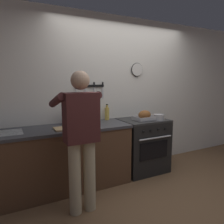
% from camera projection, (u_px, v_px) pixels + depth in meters
% --- Properties ---
extents(ground_plane, '(8.00, 8.00, 0.00)m').
position_uv_depth(ground_plane, '(172.00, 202.00, 2.74)').
color(ground_plane, brown).
extents(wall_back, '(6.00, 0.13, 2.60)m').
position_uv_depth(wall_back, '(121.00, 94.00, 3.73)').
color(wall_back, white).
rests_on(wall_back, ground).
extents(counter_block, '(2.03, 0.65, 0.90)m').
position_uv_depth(counter_block, '(59.00, 158.00, 3.00)').
color(counter_block, brown).
rests_on(counter_block, ground).
extents(stove, '(0.76, 0.67, 0.90)m').
position_uv_depth(stove, '(143.00, 145.00, 3.64)').
color(stove, black).
rests_on(stove, ground).
extents(person_cook, '(0.51, 0.63, 1.66)m').
position_uv_depth(person_cook, '(81.00, 133.00, 2.43)').
color(person_cook, '#C6B793').
rests_on(person_cook, ground).
extents(roasting_pan, '(0.35, 0.26, 0.16)m').
position_uv_depth(roasting_pan, '(145.00, 116.00, 3.48)').
color(roasting_pan, '#B7B7BC').
rests_on(roasting_pan, stove).
extents(saucepan, '(0.17, 0.17, 0.10)m').
position_uv_depth(saucepan, '(159.00, 117.00, 3.48)').
color(saucepan, '#B7B7BC').
rests_on(saucepan, stove).
extents(cutting_board, '(0.36, 0.24, 0.02)m').
position_uv_depth(cutting_board, '(68.00, 128.00, 2.87)').
color(cutting_board, tan).
rests_on(cutting_board, counter_block).
extents(bottle_soy_sauce, '(0.06, 0.06, 0.21)m').
position_uv_depth(bottle_soy_sauce, '(73.00, 118.00, 3.17)').
color(bottle_soy_sauce, black).
rests_on(bottle_soy_sauce, counter_block).
extents(bottle_cooking_oil, '(0.07, 0.07, 0.26)m').
position_uv_depth(bottle_cooking_oil, '(107.00, 113.00, 3.51)').
color(bottle_cooking_oil, gold).
rests_on(bottle_cooking_oil, counter_block).
extents(bottle_olive_oil, '(0.06, 0.06, 0.29)m').
position_uv_depth(bottle_olive_oil, '(77.00, 115.00, 3.23)').
color(bottle_olive_oil, '#385623').
rests_on(bottle_olive_oil, counter_block).
extents(bottle_hot_sauce, '(0.05, 0.05, 0.20)m').
position_uv_depth(bottle_hot_sauce, '(80.00, 119.00, 3.15)').
color(bottle_hot_sauce, red).
rests_on(bottle_hot_sauce, counter_block).
extents(bottle_wine_red, '(0.07, 0.07, 0.30)m').
position_uv_depth(bottle_wine_red, '(64.00, 116.00, 3.12)').
color(bottle_wine_red, '#47141E').
rests_on(bottle_wine_red, counter_block).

